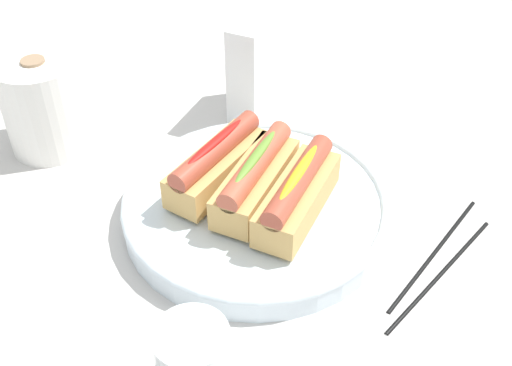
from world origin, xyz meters
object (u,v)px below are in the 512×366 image
at_px(paper_towel_roll, 44,105).
at_px(hotdog_back, 256,178).
at_px(hotdog_side, 217,163).
at_px(chopstick_far, 441,273).
at_px(chopstick_near, 435,252).
at_px(serving_bowl, 256,206).
at_px(napkin_box, 256,66).
at_px(hotdog_front, 298,194).

bearing_deg(paper_towel_roll, hotdog_back, -96.25).
relative_size(hotdog_side, chopstick_far, 0.71).
bearing_deg(paper_towel_roll, chopstick_near, -91.63).
height_order(serving_bowl, napkin_box, napkin_box).
relative_size(hotdog_front, hotdog_back, 1.00).
relative_size(napkin_box, chopstick_near, 0.68).
distance_m(serving_bowl, hotdog_side, 0.07).
bearing_deg(hotdog_side, hotdog_front, -98.96).
relative_size(hotdog_back, chopstick_far, 0.69).
bearing_deg(chopstick_near, hotdog_front, 116.50).
relative_size(chopstick_near, chopstick_far, 1.00).
height_order(serving_bowl, paper_towel_roll, paper_towel_roll).
xyz_separation_m(paper_towel_roll, chopstick_near, (-0.02, -0.54, -0.06)).
distance_m(paper_towel_roll, chopstick_far, 0.55).
xyz_separation_m(hotdog_front, hotdog_back, (0.01, 0.05, 0.00)).
bearing_deg(serving_bowl, paper_towel_roll, 83.75).
bearing_deg(chopstick_far, paper_towel_roll, 106.03).
bearing_deg(chopstick_far, serving_bowl, 108.22).
xyz_separation_m(chopstick_near, chopstick_far, (-0.03, -0.01, 0.00)).
distance_m(hotdog_back, chopstick_near, 0.22).
bearing_deg(napkin_box, chopstick_far, -123.79).
xyz_separation_m(napkin_box, chopstick_near, (-0.20, -0.30, -0.07)).
bearing_deg(hotdog_back, chopstick_far, -92.53).
xyz_separation_m(hotdog_side, chopstick_near, (0.01, -0.27, -0.06)).
relative_size(hotdog_front, paper_towel_roll, 1.14).
relative_size(hotdog_back, napkin_box, 1.02).
bearing_deg(napkin_box, hotdog_front, -145.68).
bearing_deg(chopstick_far, hotdog_back, 108.22).
height_order(napkin_box, chopstick_far, napkin_box).
distance_m(serving_bowl, chopstick_far, 0.23).
bearing_deg(chopstick_near, paper_towel_roll, 104.74).
relative_size(paper_towel_roll, chopstick_near, 0.61).
relative_size(hotdog_back, paper_towel_roll, 1.14).
relative_size(hotdog_front, napkin_box, 1.02).
bearing_deg(chopstick_near, chopstick_far, -141.83).
relative_size(paper_towel_roll, chopstick_far, 0.61).
distance_m(hotdog_front, chopstick_near, 0.17).
distance_m(hotdog_side, chopstick_far, 0.29).
height_order(hotdog_front, napkin_box, napkin_box).
bearing_deg(hotdog_front, chopstick_far, -90.48).
distance_m(hotdog_front, hotdog_back, 0.05).
height_order(hotdog_back, hotdog_side, same).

